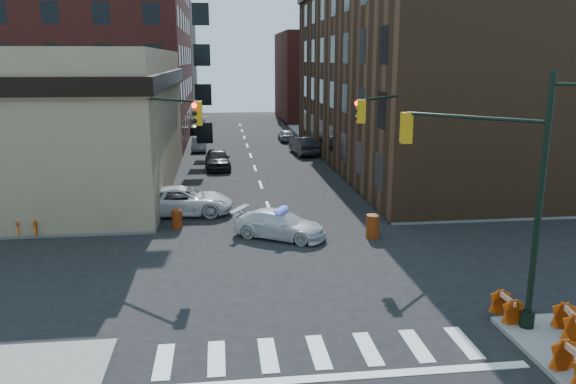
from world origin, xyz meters
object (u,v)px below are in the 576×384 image
object	(u,v)px
pedestrian_a	(77,203)
parked_car_wfar	(199,144)
barrel_road	(373,226)
barricade_se_a	(506,307)
parked_car_enear	(304,146)
barricade_nw_a	(115,212)
police_car	(280,224)
pickup	(183,201)
barrel_bank	(177,219)
pedestrian_b	(12,216)
parked_car_wnear	(218,159)

from	to	relation	value
pedestrian_a	parked_car_wfar	bearing A→B (deg)	115.96
barrel_road	barricade_se_a	world-z (taller)	barrel_road
parked_car_enear	barricade_nw_a	xyz separation A→B (m)	(-13.16, -20.07, -0.25)
police_car	barricade_nw_a	xyz separation A→B (m)	(-8.39, 3.78, -0.12)
barricade_nw_a	pickup	bearing A→B (deg)	12.83
pickup	barrel_bank	world-z (taller)	pickup
parked_car_enear	pickup	bearing A→B (deg)	56.91
police_car	parked_car_enear	distance (m)	24.33
pedestrian_a	pedestrian_b	size ratio (longest dim) A/B	0.95
barricade_se_a	parked_car_wfar	bearing A→B (deg)	14.80
pedestrian_a	barrel_road	size ratio (longest dim) A/B	1.48
pedestrian_b	pickup	bearing A→B (deg)	-10.10
pedestrian_a	barrel_road	distance (m)	15.56
parked_car_enear	barricade_se_a	bearing A→B (deg)	86.53
parked_car_wfar	barricade_se_a	bearing A→B (deg)	-72.60
pedestrian_a	barrel_bank	world-z (taller)	pedestrian_a
parked_car_wfar	barrel_road	size ratio (longest dim) A/B	3.39
police_car	pedestrian_a	size ratio (longest dim) A/B	2.73
pickup	barricade_se_a	size ratio (longest dim) A/B	5.14
parked_car_wfar	parked_car_enear	bearing A→B (deg)	-18.62
parked_car_wnear	pedestrian_a	size ratio (longest dim) A/B	2.76
parked_car_wfar	barricade_nw_a	xyz separation A→B (m)	(-3.74, -23.41, -0.08)
parked_car_enear	pedestrian_b	world-z (taller)	pedestrian_b
pickup	pedestrian_a	size ratio (longest dim) A/B	3.28
barrel_bank	parked_car_enear	bearing A→B (deg)	65.64
police_car	barricade_se_a	world-z (taller)	police_car
parked_car_wnear	barrel_bank	size ratio (longest dim) A/B	4.84
parked_car_enear	barricade_se_a	size ratio (longest dim) A/B	4.54
pedestrian_b	barrel_bank	world-z (taller)	pedestrian_b
parked_car_wnear	barrel_bank	xyz separation A→B (m)	(-2.08, -15.80, -0.31)
pickup	barricade_nw_a	xyz separation A→B (m)	(-3.50, -1.04, -0.22)
barricade_se_a	pickup	bearing A→B (deg)	35.62
police_car	barricade_se_a	bearing A→B (deg)	-117.77
barrel_bank	barrel_road	bearing A→B (deg)	-16.21
parked_car_wnear	parked_car_wfar	xyz separation A→B (m)	(-1.69, 9.20, -0.16)
parked_car_wfar	pedestrian_a	distance (m)	23.81
pedestrian_b	barricade_nw_a	world-z (taller)	pedestrian_b
parked_car_wnear	parked_car_wfar	world-z (taller)	parked_car_wnear
barrel_road	parked_car_enear	bearing A→B (deg)	89.28
parked_car_wnear	barrel_road	distance (m)	19.99
pedestrian_a	barricade_nw_a	size ratio (longest dim) A/B	1.58
barrel_road	barrel_bank	size ratio (longest dim) A/B	1.19
pedestrian_a	police_car	bearing A→B (deg)	18.41
police_car	pedestrian_a	bearing A→B (deg)	98.08
parked_car_enear	pedestrian_a	distance (m)	24.91
parked_car_enear	barricade_nw_a	size ratio (longest dim) A/B	4.57
barricade_nw_a	barrel_bank	bearing A→B (deg)	-29.27
police_car	parked_car_wnear	bearing A→B (deg)	38.87
pedestrian_b	barrel_bank	xyz separation A→B (m)	(7.82, 0.40, -0.55)
parked_car_enear	pedestrian_a	size ratio (longest dim) A/B	2.89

